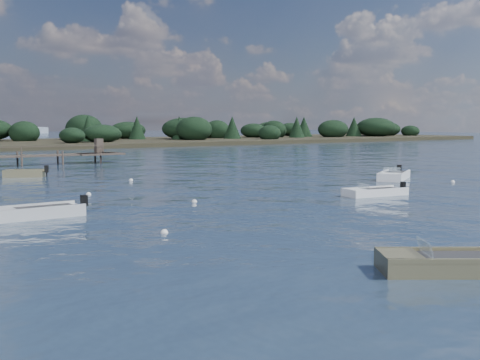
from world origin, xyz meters
TOP-DOWN VIEW (x-y plane):
  - ground at (0.00, 60.00)m, footprint 400.00×400.00m
  - dinghy_mid_white_b at (16.23, 15.98)m, footprint 5.15×4.19m
  - dinghy_near_olive at (-5.20, -5.42)m, footprint 5.01×4.18m
  - tender_far_white at (-7.67, 34.74)m, footprint 3.53×2.65m
  - dinghy_mid_grey at (-12.90, 12.54)m, footprint 4.69×1.75m
  - dinghy_mid_white_a at (7.05, 9.45)m, footprint 4.48×2.12m
  - buoy_c at (-9.67, 5.50)m, footprint 0.32×0.32m
  - buoy_d at (18.15, 11.86)m, footprint 0.32×0.32m
  - buoy_e at (-1.56, 26.97)m, footprint 0.32×0.32m
  - buoy_extra_a at (-3.82, 13.13)m, footprint 0.32×0.32m
  - buoy_extra_b at (-7.60, 19.90)m, footprint 0.32×0.32m
  - far_headland at (25.00, 100.00)m, footprint 190.00×40.00m

SIDE VIEW (x-z plane):
  - ground at x=0.00m, z-range 0.00..0.00m
  - buoy_c at x=-9.67m, z-range -0.16..0.16m
  - buoy_d at x=18.15m, z-range -0.16..0.16m
  - buoy_e at x=-1.56m, z-range -0.16..0.16m
  - buoy_extra_a at x=-3.82m, z-range -0.16..0.16m
  - buoy_extra_b at x=-7.60m, z-range -0.16..0.16m
  - dinghy_mid_white_a at x=7.05m, z-range -0.38..0.65m
  - dinghy_mid_grey at x=-12.90m, z-range -0.43..0.75m
  - dinghy_near_olive at x=-5.20m, z-range -0.47..0.80m
  - dinghy_mid_white_b at x=16.23m, z-range -0.49..0.83m
  - tender_far_white at x=-7.67m, z-range -0.44..0.79m
  - far_headland at x=25.00m, z-range -0.94..4.86m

